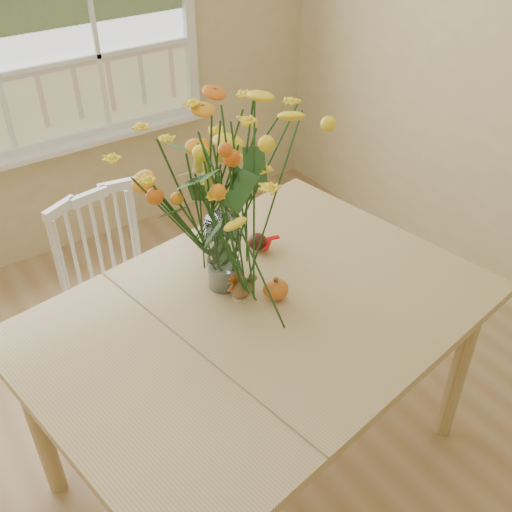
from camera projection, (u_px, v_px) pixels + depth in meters
dining_table at (259, 329)px, 2.13m from camera, size 1.72×1.35×0.84m
windsor_chair at (115, 283)px, 2.70m from camera, size 0.49×0.47×0.93m
flower_vase at (221, 184)px, 1.95m from camera, size 0.58×0.58×0.69m
pumpkin at (276, 290)px, 2.11m from camera, size 0.09×0.09×0.07m
turkey_figurine at (242, 288)px, 2.10m from camera, size 0.10×0.08×0.11m
dark_gourd at (257, 242)px, 2.35m from camera, size 0.13×0.08×0.07m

